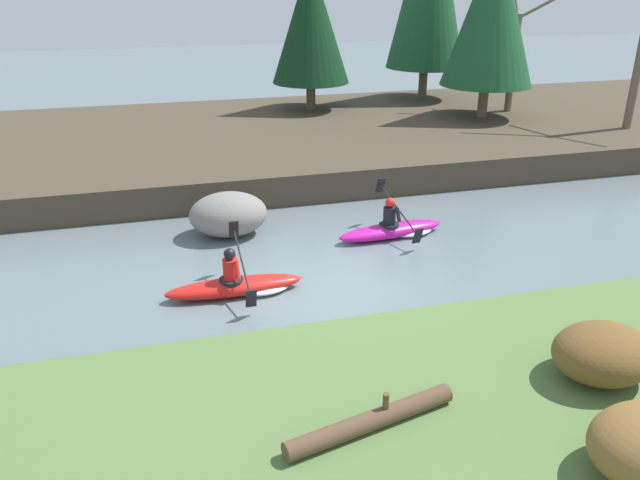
{
  "coord_description": "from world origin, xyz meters",
  "views": [
    {
      "loc": [
        -3.16,
        -10.62,
        5.92
      ],
      "look_at": [
        0.09,
        1.3,
        0.55
      ],
      "focal_mm": 35.0,
      "sensor_mm": 36.0,
      "label": 1
    }
  ],
  "objects": [
    {
      "name": "kayaker_lead",
      "position": [
        2.22,
        2.27,
        0.2
      ],
      "size": [
        2.79,
        2.07,
        1.2
      ],
      "rotation": [
        0.0,
        0.0,
        0.12
      ],
      "color": "#C61999",
      "rests_on": "ground"
    },
    {
      "name": "riverbank_far",
      "position": [
        0.0,
        10.51,
        0.43
      ],
      "size": [
        44.0,
        11.18,
        0.86
      ],
      "color": "#473D2D",
      "rests_on": "ground"
    },
    {
      "name": "driftwood_log",
      "position": [
        -0.96,
        -4.95,
        0.9
      ],
      "size": [
        2.31,
        0.76,
        0.44
      ],
      "rotation": [
        0.0,
        0.0,
        0.23
      ],
      "color": "brown",
      "rests_on": "riverbank_near"
    },
    {
      "name": "shrub_clump_far_end",
      "position": [
        2.4,
        -4.77,
        1.16
      ],
      "size": [
        1.41,
        1.18,
        0.77
      ],
      "color": "brown",
      "rests_on": "riverbank_near"
    },
    {
      "name": "conifer_tree_mid_left",
      "position": [
        8.8,
        10.23,
        4.61
      ],
      "size": [
        3.31,
        3.31,
        6.35
      ],
      "color": "brown",
      "rests_on": "riverbank_far"
    },
    {
      "name": "ground_plane",
      "position": [
        0.0,
        0.0,
        0.0
      ],
      "size": [
        90.0,
        90.0,
        0.0
      ],
      "primitive_type": "plane",
      "color": "slate"
    },
    {
      "name": "conifer_tree_far_left",
      "position": [
        2.99,
        13.3,
        4.14
      ],
      "size": [
        2.96,
        2.96,
        5.55
      ],
      "color": "brown",
      "rests_on": "riverbank_far"
    },
    {
      "name": "kayaker_middle",
      "position": [
        -1.81,
        0.36,
        0.2
      ],
      "size": [
        2.77,
        2.06,
        1.2
      ],
      "rotation": [
        0.0,
        0.0,
        0.01
      ],
      "color": "red",
      "rests_on": "ground"
    },
    {
      "name": "bare_tree_upstream",
      "position": [
        10.33,
        10.98,
        3.1
      ],
      "size": [
        2.66,
        2.62,
        4.73
      ],
      "color": "#7A664C",
      "rests_on": "riverbank_far"
    },
    {
      "name": "boulder_midstream",
      "position": [
        -1.61,
        3.43,
        0.53
      ],
      "size": [
        1.87,
        1.46,
        1.06
      ],
      "color": "gray",
      "rests_on": "ground"
    }
  ]
}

